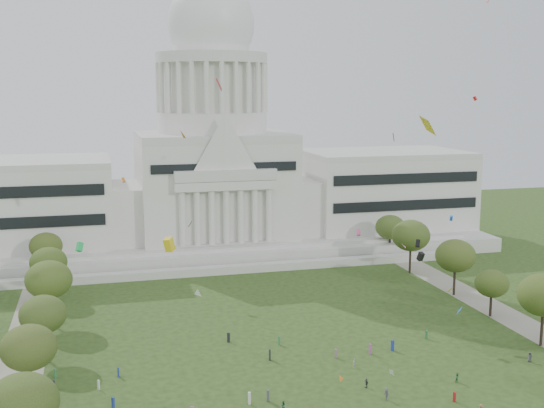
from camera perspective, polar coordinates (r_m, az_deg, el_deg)
capitol at (r=203.85m, az=-4.93°, el=2.57°), size 160.00×64.50×91.30m
path_left at (r=125.54m, az=-20.37°, el=-12.90°), size 8.00×160.00×0.04m
path_right at (r=149.61m, az=19.89°, el=-9.24°), size 8.00×160.00×0.04m
row_tree_l_1 at (r=91.48m, az=-20.15°, el=-15.38°), size 8.86×8.86×12.59m
row_tree_l_2 at (r=110.42m, az=-19.69°, el=-11.25°), size 8.42×8.42×11.97m
row_tree_r_2 at (r=134.95m, az=21.80°, el=-7.09°), size 9.55×9.55×13.58m
row_tree_l_3 at (r=126.09m, az=-18.63°, el=-8.74°), size 8.12×8.12×11.55m
row_tree_r_3 at (r=149.19m, az=17.92°, el=-6.35°), size 7.01×7.01×9.98m
row_tree_l_4 at (r=143.48m, az=-18.18°, el=-6.03°), size 9.29×9.29×13.21m
row_tree_r_4 at (r=161.65m, az=15.10°, el=-4.20°), size 9.19×9.19×13.06m
row_tree_l_5 at (r=161.77m, az=-18.20°, el=-4.66°), size 8.33×8.33×11.85m
row_tree_r_5 at (r=178.23m, az=11.54°, el=-2.60°), size 9.82×9.82×13.96m
row_tree_l_6 at (r=179.54m, az=-18.40°, el=-3.35°), size 8.19×8.19×11.64m
row_tree_r_6 at (r=195.41m, az=9.86°, el=-1.92°), size 8.42×8.42×11.97m
person_0 at (r=129.09m, az=20.76°, el=-11.89°), size 0.98×1.03×1.77m
person_2 at (r=117.24m, az=15.26°, el=-13.85°), size 0.87×0.68×1.58m
person_3 at (r=108.88m, az=9.54°, el=-15.42°), size 0.93×1.34×1.89m
person_4 at (r=112.53m, az=7.91°, el=-14.61°), size 0.73×1.02×1.57m
person_8 at (r=104.47m, az=0.93°, el=-16.51°), size 0.84×0.63×1.54m
person_10 at (r=119.76m, az=6.88°, el=-13.07°), size 0.79×1.02×1.54m
distant_crowd at (r=112.00m, az=-1.68°, el=-14.59°), size 67.80×37.03×1.95m
kite_swarm at (r=102.85m, az=5.63°, el=-1.52°), size 87.91×97.90×63.24m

